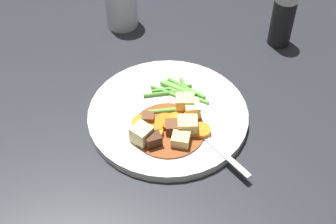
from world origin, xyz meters
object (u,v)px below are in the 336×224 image
Objects in this scene: meat_chunk_2 at (148,120)px; water_glass at (121,6)px; carrot_slice_7 at (140,122)px; potato_chunk_4 at (187,126)px; carrot_slice_5 at (177,120)px; pepper_mill at (282,22)px; fork at (210,142)px; carrot_slice_2 at (154,133)px; potato_chunk_3 at (181,140)px; meat_chunk_0 at (153,140)px; carrot_slice_4 at (140,130)px; carrot_slice_6 at (155,126)px; carrot_slice_0 at (190,120)px; potato_chunk_1 at (185,104)px; meat_chunk_1 at (176,127)px; potato_chunk_2 at (142,134)px; potato_chunk_0 at (192,109)px; carrot_slice_1 at (165,122)px; dinner_plate at (168,115)px; carrot_slice_3 at (201,131)px.

water_glass is at bearing -178.28° from meat_chunk_2.
carrot_slice_7 is 0.02m from meat_chunk_2.
potato_chunk_4 reaches higher than meat_chunk_2.
carrot_slice_5 is 0.28× the size of pepper_mill.
carrot_slice_2 is at bearing -109.54° from fork.
meat_chunk_0 is (-0.01, -0.05, 0.00)m from potato_chunk_3.
carrot_slice_4 is 0.03m from carrot_slice_6.
carrot_slice_0 reaches higher than carrot_slice_2.
potato_chunk_1 is 1.25× the size of meat_chunk_1.
potato_chunk_2 is 0.30× the size of pepper_mill.
potato_chunk_0 is 0.02m from potato_chunk_1.
water_glass is (-0.33, -0.04, 0.03)m from carrot_slice_1.
potato_chunk_0 is (-0.04, 0.07, 0.01)m from carrot_slice_2.
fork is at bearing 34.59° from dinner_plate.
carrot_slice_3 is at bearing 97.47° from meat_chunk_0.
carrot_slice_4 is 0.06m from meat_chunk_1.
water_glass reaches higher than meat_chunk_2.
pepper_mill is (-0.21, 0.24, 0.03)m from carrot_slice_0.
carrot_slice_3 is 0.06m from potato_chunk_1.
water_glass is (-0.37, -0.01, 0.02)m from meat_chunk_0.
carrot_slice_5 is 1.14× the size of meat_chunk_1.
carrot_slice_3 is at bearing 14.87° from water_glass.
potato_chunk_0 is at bearing 158.42° from carrot_slice_0.
water_glass is (-0.36, 0.01, 0.02)m from potato_chunk_2.
carrot_slice_0 is 0.34m from water_glass.
meat_chunk_2 is (-0.04, 0.02, -0.00)m from potato_chunk_2.
potato_chunk_0 is 1.01× the size of potato_chunk_2.
potato_chunk_3 is 0.03m from meat_chunk_1.
meat_chunk_1 is at bearing 118.20° from meat_chunk_0.
carrot_slice_6 is at bearing -107.18° from carrot_slice_3.
fork is (0.06, 0.10, -0.01)m from meat_chunk_2.
carrot_slice_1 is at bearing 134.56° from carrot_slice_2.
potato_chunk_2 is 1.08× the size of potato_chunk_3.
meat_chunk_2 is at bearing -57.11° from pepper_mill.
meat_chunk_1 is 1.10× the size of meat_chunk_2.
potato_chunk_3 is (0.02, -0.04, 0.01)m from carrot_slice_3.
carrot_slice_5 is 0.91× the size of potato_chunk_0.
potato_chunk_0 is 1.38× the size of meat_chunk_2.
carrot_slice_6 reaches higher than carrot_slice_5.
carrot_slice_4 is (-0.01, -0.02, -0.00)m from carrot_slice_2.
carrot_slice_6 reaches higher than carrot_slice_2.
carrot_slice_5 is (-0.02, 0.04, -0.00)m from carrot_slice_2.
carrot_slice_5 is at bearing 99.84° from carrot_slice_4.
meat_chunk_0 is at bearing -28.17° from dinner_plate.
potato_chunk_0 is at bearing 126.30° from meat_chunk_0.
pepper_mill is (-0.23, 0.27, 0.03)m from meat_chunk_1.
dinner_plate is 9.44× the size of carrot_slice_2.
carrot_slice_0 is 0.02m from potato_chunk_4.
potato_chunk_1 is at bearing 123.64° from potato_chunk_2.
carrot_slice_5 is 0.86× the size of potato_chunk_4.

